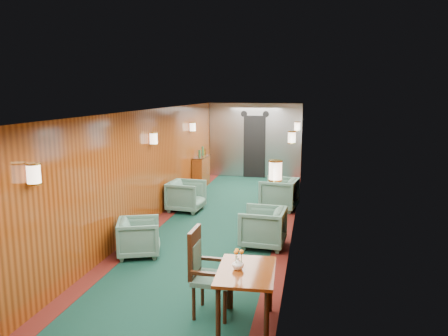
% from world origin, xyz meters
% --- Properties ---
extents(room, '(12.00, 12.10, 2.40)m').
position_xyz_m(room, '(0.00, 0.00, 1.63)').
color(room, '#0C2E23').
rests_on(room, ground).
extents(bulkhead, '(2.98, 0.17, 2.39)m').
position_xyz_m(bulkhead, '(0.00, 5.91, 1.18)').
color(bulkhead, '#A6A9AD').
rests_on(bulkhead, ground).
extents(windows_right, '(0.02, 8.60, 0.80)m').
position_xyz_m(windows_right, '(1.49, 0.25, 1.45)').
color(windows_right, '#A6A8AD').
rests_on(windows_right, ground).
extents(wall_sconces, '(2.97, 7.97, 0.25)m').
position_xyz_m(wall_sconces, '(0.00, 0.57, 1.79)').
color(wall_sconces, '#FFE5C6').
rests_on(wall_sconces, ground).
extents(dining_table, '(0.71, 0.98, 0.71)m').
position_xyz_m(dining_table, '(1.13, -3.28, 0.60)').
color(dining_table, '#71310F').
rests_on(dining_table, ground).
extents(side_chair, '(0.51, 0.53, 1.10)m').
position_xyz_m(side_chair, '(0.58, -3.06, 0.60)').
color(side_chair, '#1B3F36').
rests_on(side_chair, ground).
extents(credenza, '(0.32, 1.00, 1.18)m').
position_xyz_m(credenza, '(-1.34, 4.16, 0.46)').
color(credenza, '#71310F').
rests_on(credenza, ground).
extents(flower_vase, '(0.17, 0.17, 0.14)m').
position_xyz_m(flower_vase, '(1.03, -3.28, 0.78)').
color(flower_vase, white).
rests_on(flower_vase, dining_table).
extents(armchair_left_near, '(0.90, 0.88, 0.64)m').
position_xyz_m(armchair_left_near, '(-1.00, -1.37, 0.32)').
color(armchair_left_near, '#1B3F36').
rests_on(armchair_left_near, ground).
extents(armchair_left_far, '(0.85, 0.83, 0.71)m').
position_xyz_m(armchair_left_far, '(-1.01, 1.49, 0.36)').
color(armchair_left_far, '#1B3F36').
rests_on(armchair_left_far, ground).
extents(armchair_right_near, '(0.83, 0.81, 0.71)m').
position_xyz_m(armchair_right_near, '(1.01, -0.52, 0.36)').
color(armchair_right_near, '#1B3F36').
rests_on(armchair_right_near, ground).
extents(armchair_right_far, '(0.94, 0.93, 0.75)m').
position_xyz_m(armchair_right_far, '(1.10, 2.05, 0.38)').
color(armchair_right_far, '#1B3F36').
rests_on(armchair_right_far, ground).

